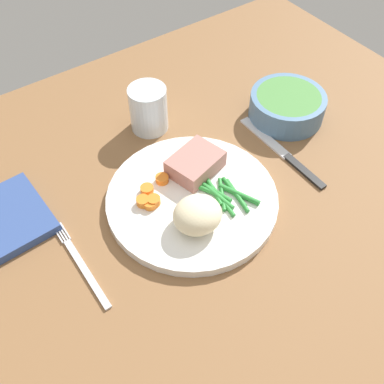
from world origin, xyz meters
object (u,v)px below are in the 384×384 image
dinner_plate (192,199)px  water_glass (149,112)px  napkin (4,220)px  knife (283,153)px  fork (81,264)px  salad_bowl (287,105)px  meat_portion (195,163)px

dinner_plate → water_glass: bearing=78.4°
water_glass → napkin: water_glass is taller
knife → napkin: 46.82cm
dinner_plate → fork: (-19.45, -0.26, -0.60)cm
dinner_plate → salad_bowl: 27.13cm
meat_portion → salad_bowl: size_ratio=0.61×
meat_portion → salad_bowl: bearing=6.8°
meat_portion → water_glass: 14.75cm
fork → napkin: 14.79cm
knife → water_glass: water_glass is taller
water_glass → salad_bowl: bearing=-28.5°
dinner_plate → meat_portion: size_ratio=3.23×
dinner_plate → meat_portion: bearing=49.4°
dinner_plate → salad_bowl: size_ratio=1.96×
napkin → fork: bearing=-64.9°
meat_portion → salad_bowl: (22.54, 2.67, -0.40)cm
fork → napkin: (-6.27, 13.39, 0.55)cm
napkin → water_glass: bearing=11.2°
fork → water_glass: bearing=43.1°
water_glass → napkin: size_ratio=0.63×
knife → napkin: bearing=167.7°
meat_portion → knife: (15.50, -4.52, -2.91)cm
dinner_plate → water_glass: 19.58cm
dinner_plate → salad_bowl: bearing=14.8°
knife → water_glass: 24.80cm
fork → salad_bowl: salad_bowl is taller
meat_portion → fork: bearing=-169.0°
salad_bowl → dinner_plate: bearing=-165.2°
meat_portion → napkin: meat_portion is taller
water_glass → napkin: bearing=-168.8°
dinner_plate → knife: 19.15cm
dinner_plate → fork: bearing=-179.2°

